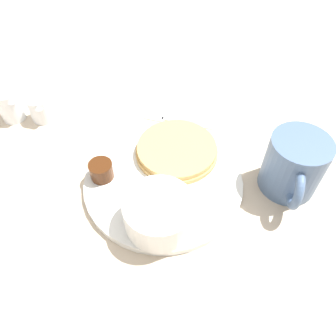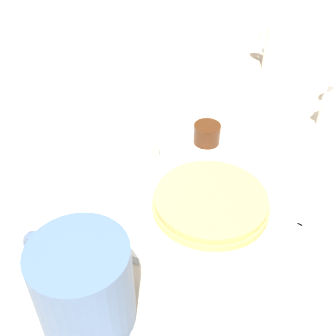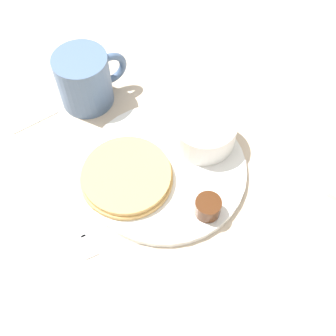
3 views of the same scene
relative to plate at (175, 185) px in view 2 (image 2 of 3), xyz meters
The scene contains 11 objects.
ground_plane 0.01m from the plate, ahead, with size 4.00×4.00×0.00m, color #C6B299.
plate is the anchor object (origin of this frame).
pancake_stack 0.06m from the plate, 118.22° to the right, with size 0.14×0.14×0.02m.
bowl 0.09m from the plate, 79.78° to the left, with size 0.10×0.10×0.05m.
syrup_cup 0.10m from the plate, 10.22° to the right, with size 0.04×0.04×0.03m.
butter_ramekin 0.10m from the plate, 70.78° to the left, with size 0.05×0.05×0.04m.
coffee_mug 0.21m from the plate, behind, with size 0.09×0.13×0.10m.
creamer_pitcher_near 0.29m from the plate, 41.33° to the right, with size 0.04×0.07×0.05m.
fork 0.16m from the plate, 101.57° to the right, with size 0.13×0.07×0.00m.
second_mug 0.41m from the plate, 14.20° to the right, with size 0.09×0.12×0.09m.
far_plate 0.33m from the plate, 46.94° to the left, with size 0.22×0.22×0.01m.
Camera 2 is at (-0.40, -0.12, 0.38)m, focal length 45.00 mm.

